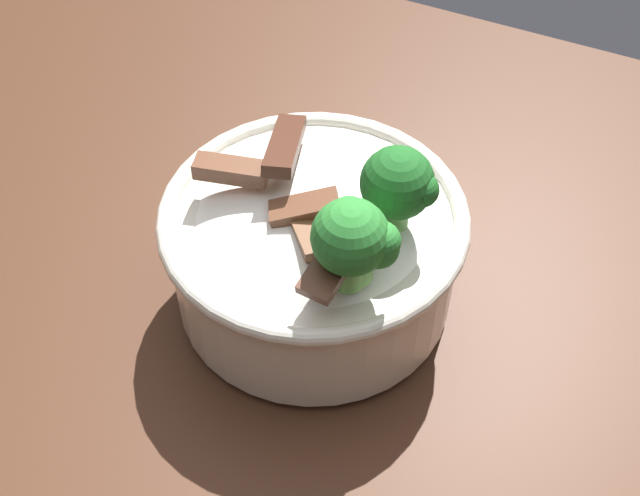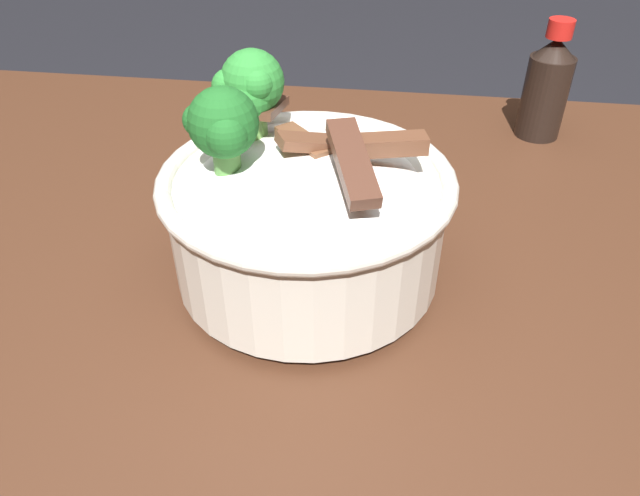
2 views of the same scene
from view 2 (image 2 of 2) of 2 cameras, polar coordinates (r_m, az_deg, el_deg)
dining_table at (r=0.54m, az=-1.15°, el=-13.62°), size 1.53×0.78×0.76m
rice_bowl at (r=0.43m, az=-1.87°, el=4.23°), size 0.21×0.21×0.16m
soy_sauce_bottle at (r=0.69m, az=20.98°, el=14.27°), size 0.05×0.05×0.12m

